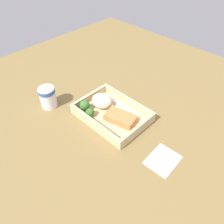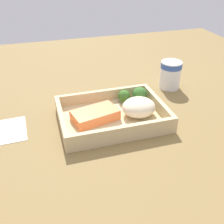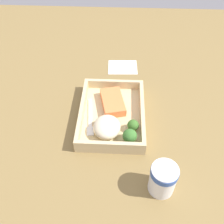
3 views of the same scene
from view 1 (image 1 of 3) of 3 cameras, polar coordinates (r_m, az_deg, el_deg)
The scene contains 10 objects.
ground_plane at distance 90.71cm, azimuth -0.00°, elevation -1.71°, with size 160.00×160.00×2.00cm, color olive.
takeout_tray at distance 89.59cm, azimuth -0.00°, elevation -0.98°, with size 28.26×20.56×1.20cm, color #C9B283.
tray_rim at distance 88.05cm, azimuth -0.00°, elevation 0.07°, with size 28.26×20.56×3.28cm.
salmon_fillet at distance 85.68cm, azimuth 2.00°, elevation -1.72°, with size 11.84×6.79×2.72cm, color #F37941.
mashed_potatoes at distance 92.01cm, azimuth -2.67°, elevation 2.96°, with size 9.09×8.21×4.97cm, color beige.
broccoli_floret_1 at distance 87.70cm, azimuth -5.73°, elevation -0.11°, with size 3.53×3.53×3.82cm.
broccoli_floret_2 at distance 90.54cm, azimuth -7.14°, elevation 1.76°, with size 4.24×4.24×4.61cm.
fork at distance 93.82cm, azimuth 1.99°, elevation 2.10°, with size 15.89×3.35×0.44cm.
paper_cup at distance 95.80cm, azimuth -16.44°, elevation 3.97°, with size 6.91×6.91×9.21cm.
receipt_slip at distance 78.15cm, azimuth 13.11°, elevation -12.07°, with size 9.03×11.35×0.24cm, color white.
Camera 1 is at (-45.11, 46.01, 62.86)cm, focal length 35.00 mm.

